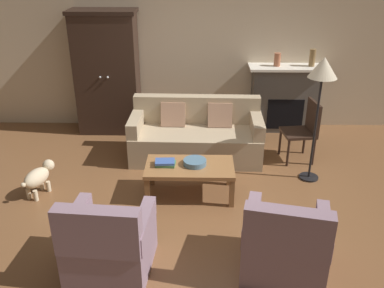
# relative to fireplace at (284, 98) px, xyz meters

# --- Properties ---
(ground_plane) EXTENTS (9.60, 9.60, 0.00)m
(ground_plane) POSITION_rel_fireplace_xyz_m (-1.55, -2.30, -0.57)
(ground_plane) COLOR brown
(back_wall) EXTENTS (7.20, 0.10, 2.80)m
(back_wall) POSITION_rel_fireplace_xyz_m (-1.55, 0.25, 0.83)
(back_wall) COLOR beige
(back_wall) RESTS_ON ground
(fireplace) EXTENTS (1.26, 0.48, 1.12)m
(fireplace) POSITION_rel_fireplace_xyz_m (0.00, 0.00, 0.00)
(fireplace) COLOR #4C4947
(fireplace) RESTS_ON ground
(armoire) EXTENTS (1.06, 0.57, 2.01)m
(armoire) POSITION_rel_fireplace_xyz_m (-2.95, -0.08, 0.44)
(armoire) COLOR black
(armoire) RESTS_ON ground
(couch) EXTENTS (1.94, 0.89, 0.86)m
(couch) POSITION_rel_fireplace_xyz_m (-1.48, -1.07, -0.25)
(couch) COLOR tan
(couch) RESTS_ON ground
(coffee_table) EXTENTS (1.10, 0.60, 0.42)m
(coffee_table) POSITION_rel_fireplace_xyz_m (-1.55, -2.17, -0.20)
(coffee_table) COLOR olive
(coffee_table) RESTS_ON ground
(fruit_bowl) EXTENTS (0.29, 0.29, 0.07)m
(fruit_bowl) POSITION_rel_fireplace_xyz_m (-1.49, -2.15, -0.11)
(fruit_bowl) COLOR slate
(fruit_bowl) RESTS_ON coffee_table
(book_stack) EXTENTS (0.26, 0.19, 0.06)m
(book_stack) POSITION_rel_fireplace_xyz_m (-1.85, -2.17, -0.12)
(book_stack) COLOR #427A4C
(book_stack) RESTS_ON coffee_table
(mantel_vase_terracotta) EXTENTS (0.11, 0.11, 0.21)m
(mantel_vase_terracotta) POSITION_rel_fireplace_xyz_m (-0.18, -0.02, 0.66)
(mantel_vase_terracotta) COLOR #A86042
(mantel_vase_terracotta) RESTS_ON fireplace
(mantel_vase_bronze) EXTENTS (0.10, 0.10, 0.28)m
(mantel_vase_bronze) POSITION_rel_fireplace_xyz_m (0.38, -0.02, 0.69)
(mantel_vase_bronze) COLOR olive
(mantel_vase_bronze) RESTS_ON fireplace
(armchair_near_left) EXTENTS (0.83, 0.83, 0.88)m
(armchair_near_left) POSITION_rel_fireplace_xyz_m (-2.28, -3.57, -0.25)
(armchair_near_left) COLOR gray
(armchair_near_left) RESTS_ON ground
(armchair_near_right) EXTENTS (0.91, 0.91, 0.88)m
(armchair_near_right) POSITION_rel_fireplace_xyz_m (-0.61, -3.56, -0.25)
(armchair_near_right) COLOR gray
(armchair_near_right) RESTS_ON ground
(side_chair_wooden) EXTENTS (0.49, 0.49, 0.90)m
(side_chair_wooden) POSITION_rel_fireplace_xyz_m (0.09, -1.14, -0.06)
(side_chair_wooden) COLOR black
(side_chair_wooden) RESTS_ON ground
(floor_lamp) EXTENTS (0.36, 0.36, 1.68)m
(floor_lamp) POSITION_rel_fireplace_xyz_m (0.07, -1.71, 0.88)
(floor_lamp) COLOR black
(floor_lamp) RESTS_ON ground
(dog) EXTENTS (0.33, 0.54, 0.39)m
(dog) POSITION_rel_fireplace_xyz_m (-3.46, -2.18, -0.32)
(dog) COLOR beige
(dog) RESTS_ON ground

